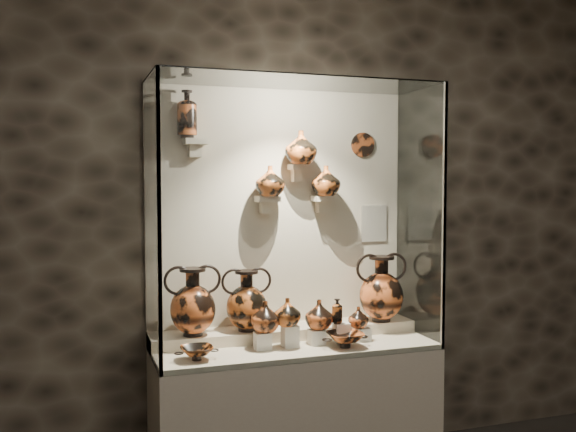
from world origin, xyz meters
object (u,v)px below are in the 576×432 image
object	(u,v)px
jug_a	(265,316)
amphora_right	(381,288)
kylix_right	(345,338)
ovoid_vase_a	(270,181)
ovoid_vase_b	(301,147)
kylix_left	(197,352)
jug_b	(287,312)
amphora_mid	(247,300)
jug_e	(358,317)
amphora_left	(193,301)
jug_c	(319,314)
ovoid_vase_c	(326,181)
lekythos_small	(337,310)
lekythos_tall	(187,111)

from	to	relation	value
jug_a	amphora_right	bearing A→B (deg)	29.16
kylix_right	ovoid_vase_a	world-z (taller)	ovoid_vase_a
ovoid_vase_b	kylix_left	bearing A→B (deg)	-156.27
jug_b	amphora_mid	bearing A→B (deg)	130.73
amphora_right	kylix_left	distance (m)	1.31
jug_e	amphora_mid	bearing A→B (deg)	-171.50
kylix_right	jug_a	bearing A→B (deg)	178.89
amphora_right	amphora_left	bearing A→B (deg)	-160.61
jug_a	ovoid_vase_b	bearing A→B (deg)	55.56
jug_c	ovoid_vase_c	bearing A→B (deg)	64.32
amphora_right	ovoid_vase_a	world-z (taller)	ovoid_vase_a
jug_e	lekythos_small	world-z (taller)	lekythos_small
jug_c	ovoid_vase_a	distance (m)	0.87
amphora_mid	lekythos_tall	distance (m)	1.19
jug_c	ovoid_vase_b	size ratio (longest dim) A/B	0.85
amphora_right	jug_b	distance (m)	0.73
lekythos_tall	ovoid_vase_b	bearing A→B (deg)	-20.93
jug_b	lekythos_tall	distance (m)	1.33
ovoid_vase_a	jug_e	bearing A→B (deg)	-35.36
amphora_mid	jug_b	xyz separation A→B (m)	(0.19, -0.21, -0.04)
amphora_mid	ovoid_vase_b	bearing A→B (deg)	18.31
lekythos_tall	ovoid_vase_a	distance (m)	0.66
jug_b	jug_e	bearing A→B (deg)	-0.71
amphora_left	ovoid_vase_a	distance (m)	0.87
amphora_right	ovoid_vase_a	size ratio (longest dim) A/B	2.25
jug_b	jug_e	world-z (taller)	jug_b
lekythos_tall	ovoid_vase_c	bearing A→B (deg)	-19.81
lekythos_tall	jug_c	bearing A→B (deg)	-37.53
jug_c	lekythos_small	bearing A→B (deg)	-9.36
jug_b	jug_a	bearing A→B (deg)	168.72
jug_a	ovoid_vase_a	world-z (taller)	ovoid_vase_a
amphora_left	amphora_mid	world-z (taller)	amphora_left
ovoid_vase_b	ovoid_vase_c	distance (m)	0.27
kylix_left	kylix_right	distance (m)	0.88
ovoid_vase_b	ovoid_vase_c	size ratio (longest dim) A/B	1.09
jug_b	ovoid_vase_c	bearing A→B (deg)	34.47
lekythos_small	kylix_left	world-z (taller)	lekythos_small
lekythos_tall	ovoid_vase_b	distance (m)	0.74
jug_c	amphora_left	bearing A→B (deg)	172.01
jug_c	lekythos_small	size ratio (longest dim) A/B	1.04
lekythos_small	jug_e	bearing A→B (deg)	-18.26
kylix_left	ovoid_vase_a	size ratio (longest dim) A/B	1.22
amphora_left	jug_c	distance (m)	0.76
kylix_left	kylix_right	bearing A→B (deg)	-10.77
jug_a	jug_e	bearing A→B (deg)	17.59
jug_a	kylix_left	xyz separation A→B (m)	(-0.43, -0.11, -0.14)
amphora_left	ovoid_vase_c	bearing A→B (deg)	16.43
jug_a	jug_e	distance (m)	0.60
amphora_mid	ovoid_vase_c	world-z (taller)	ovoid_vase_c
amphora_mid	amphora_right	size ratio (longest dim) A/B	0.87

